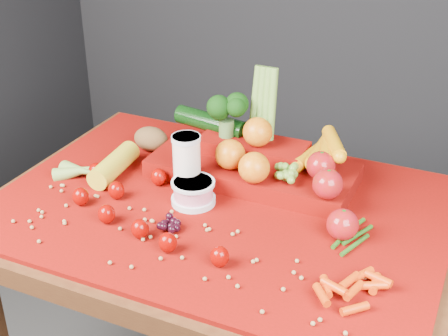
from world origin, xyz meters
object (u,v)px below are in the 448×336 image
at_px(table, 221,241).
at_px(yogurt_bowl, 193,191).
at_px(produce_mound, 260,158).
at_px(milk_glass, 187,163).

bearing_deg(table, yogurt_bowl, -161.68).
distance_m(table, produce_mound, 0.23).
height_order(table, produce_mound, produce_mound).
height_order(yogurt_bowl, produce_mound, produce_mound).
bearing_deg(produce_mound, yogurt_bowl, -119.52).
relative_size(table, produce_mound, 1.88).
distance_m(table, milk_glass, 0.21).
xyz_separation_m(yogurt_bowl, produce_mound, (0.10, 0.18, 0.03)).
bearing_deg(produce_mound, milk_glass, -134.97).
bearing_deg(yogurt_bowl, table, 18.32).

